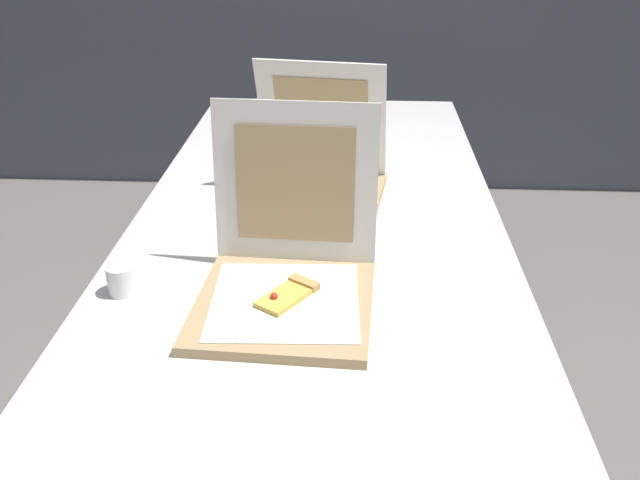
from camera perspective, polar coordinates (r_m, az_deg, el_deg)
table at (r=1.80m, az=-0.33°, el=-0.22°), size 0.98×2.39×0.73m
pizza_box_front at (r=1.46m, az=-2.80°, el=-3.03°), size 0.39×0.42×0.39m
pizza_box_middle at (r=1.94m, az=-0.32°, el=5.06°), size 0.42×0.42×0.37m
cup_white_far at (r=2.17m, az=-5.85°, el=6.76°), size 0.06×0.06×0.07m
cup_white_near_left at (r=1.55m, az=-16.14°, el=-3.15°), size 0.06×0.06×0.07m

